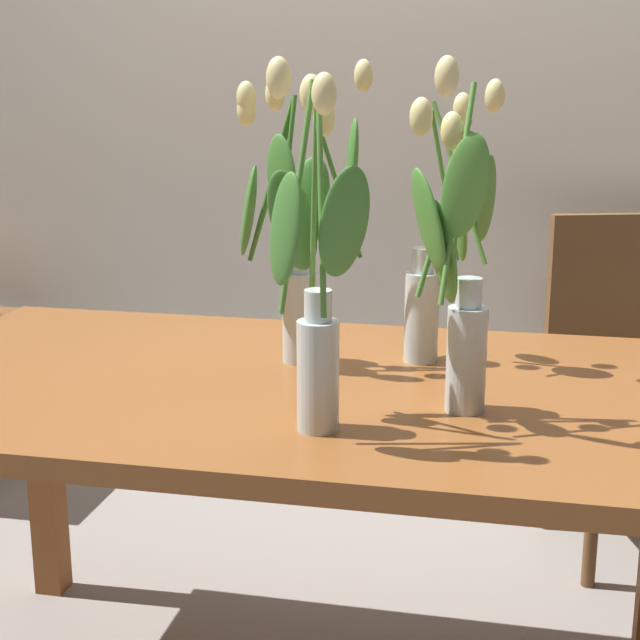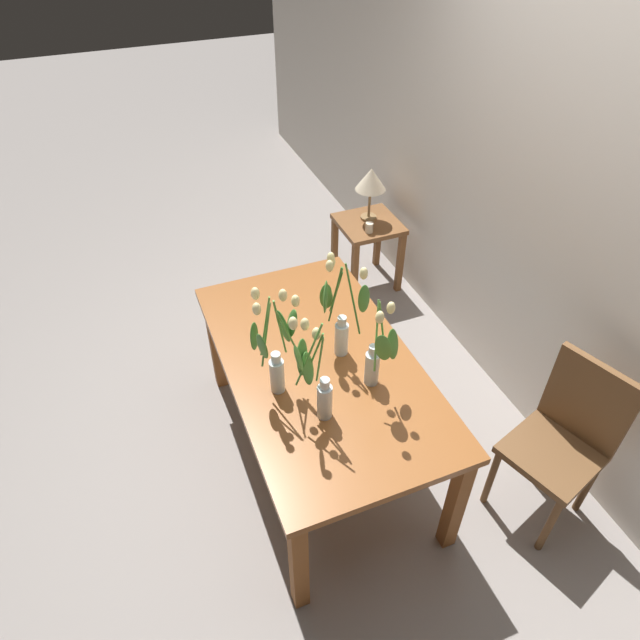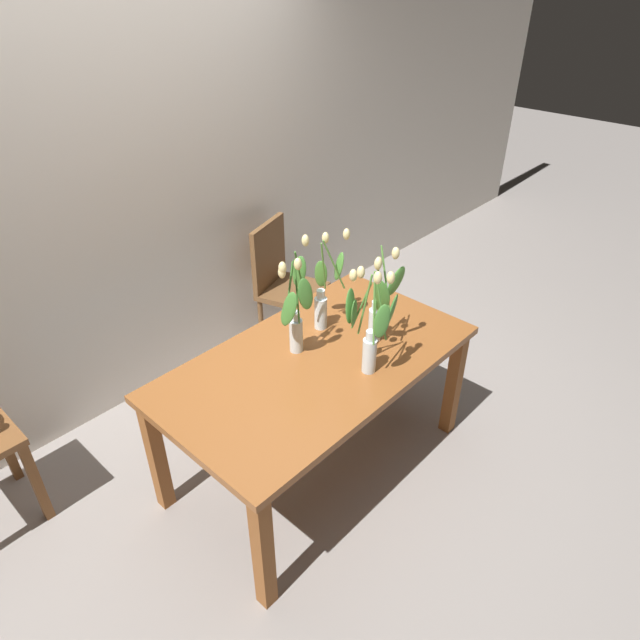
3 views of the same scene
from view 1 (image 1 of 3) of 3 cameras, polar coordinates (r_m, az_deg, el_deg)
The scene contains 7 objects.
room_wall_rear at distance 3.02m, azimuth 4.41°, elevation 15.18°, with size 9.00×0.10×2.70m, color silver.
dining_table at distance 1.84m, azimuth -1.64°, elevation -6.29°, with size 1.60×0.90×0.74m.
tulip_vase_0 at distance 1.89m, azimuth 7.03°, elevation 2.76°, with size 0.18×0.18×0.55m.
tulip_vase_1 at distance 1.86m, azimuth -1.69°, elevation 4.54°, with size 0.26×0.22×0.59m.
tulip_vase_2 at distance 1.49m, azimuth -0.42°, elevation 2.14°, with size 0.21×0.24×0.58m.
tulip_vase_3 at distance 1.57m, azimuth 8.16°, elevation 1.71°, with size 0.16×0.18×0.58m.
dining_chair at distance 2.78m, azimuth 17.76°, elevation -2.56°, with size 0.50×0.50×0.93m.
Camera 1 is at (0.41, -1.67, 1.28)m, focal length 53.89 mm.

